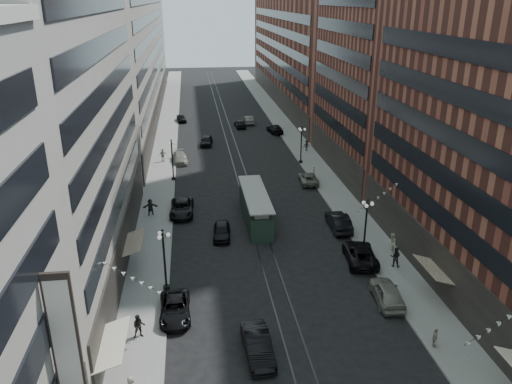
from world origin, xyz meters
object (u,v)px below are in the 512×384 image
streetcar (255,208)px  car_8 (180,158)px  lamppost_se_far (366,224)px  car_14 (249,120)px  car_10 (339,221)px  car_2 (175,309)px  car_12 (275,129)px  car_13 (206,141)px  pedestrian_5 (150,207)px  pedestrian_8 (314,172)px  car_extra_0 (360,254)px  lamppost_sw_mid (172,158)px  pedestrian_7 (395,257)px  lamppost_se_mid (301,143)px  car_9 (181,118)px  car_11 (308,178)px  car_4 (387,293)px  pedestrian_extra_1 (392,243)px  car_extra_1 (240,123)px  car_5 (258,346)px  pedestrian_4 (435,338)px  car_extra_2 (222,231)px  lamppost_sw_far (164,258)px  pedestrian_9 (307,146)px  pedestrian_6 (163,155)px  pedestrian_2 (139,326)px

streetcar → car_8: 23.41m
lamppost_se_far → car_14: bearing=95.0°
lamppost_se_far → car_10: 6.14m
car_14 → car_8: bearing=58.8°
car_2 → car_12: size_ratio=0.97×
lamppost_se_far → car_13: size_ratio=1.22×
car_10 → pedestrian_5: pedestrian_5 is taller
car_8 → pedestrian_8: 20.39m
pedestrian_5 → car_extra_0: bearing=-42.7°
lamppost_sw_mid → pedestrian_7: lamppost_sw_mid is taller
lamppost_sw_mid → lamppost_se_mid: bearing=15.2°
lamppost_se_far → car_14: 53.91m
car_9 → car_12: size_ratio=0.81×
car_14 → pedestrian_8: bearing=97.1°
car_11 → car_10: bearing=94.2°
car_4 → pedestrian_extra_1: pedestrian_extra_1 is taller
lamppost_sw_mid → car_extra_1: 30.36m
pedestrian_7 → car_extra_0: size_ratio=0.33×
lamppost_se_far → car_5: size_ratio=1.12×
pedestrian_8 → car_extra_0: bearing=54.5°
lamppost_sw_mid → pedestrian_7: bearing=-51.8°
streetcar → car_5: 22.32m
car_8 → car_10: 30.34m
pedestrian_7 → car_extra_1: bearing=-53.1°
car_11 → car_8: bearing=-29.6°
pedestrian_7 → pedestrian_extra_1: bearing=-77.6°
lamppost_se_far → car_10: size_ratio=1.06×
car_5 → pedestrian_4: pedestrian_4 is taller
car_11 → pedestrian_8: size_ratio=2.89×
car_10 → car_extra_2: size_ratio=1.22×
lamppost_sw_far → car_9: size_ratio=1.32×
streetcar → car_14: 44.78m
car_14 → car_2: bearing=76.5°
car_11 → car_9: bearing=-61.5°
car_extra_0 → pedestrian_extra_1: size_ratio=2.98×
lamppost_se_mid → car_12: 18.27m
car_5 → pedestrian_9: size_ratio=2.81×
car_4 → car_8: (-16.80, 38.91, -0.13)m
pedestrian_6 → lamppost_se_far: bearing=102.8°
pedestrian_2 → pedestrian_9: bearing=56.4°
lamppost_sw_mid → car_12: (17.60, 23.10, -2.35)m
lamppost_sw_mid → pedestrian_2: size_ratio=3.04×
car_12 → pedestrian_8: bearing=84.8°
pedestrian_7 → car_2: bearing=41.9°
car_2 → car_extra_1: size_ratio=1.10×
car_4 → pedestrian_4: car_4 is taller
car_2 → pedestrian_7: size_ratio=2.64×
pedestrian_8 → car_extra_2: (-13.45, -15.90, -0.27)m
streetcar → car_10: (8.40, -3.43, -0.61)m
car_8 → pedestrian_7: (19.54, -33.81, 0.39)m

